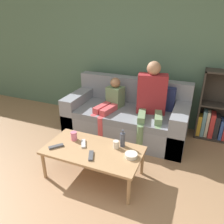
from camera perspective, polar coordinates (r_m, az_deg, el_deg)
wall_back at (r=3.71m, az=8.72°, el=16.34°), size 12.00×0.06×2.60m
couch at (r=3.51m, az=3.96°, el=-1.24°), size 1.87×0.89×0.86m
bookshelf at (r=3.72m, az=26.77°, el=-0.61°), size 0.74×0.28×1.07m
coffee_table at (r=2.59m, az=-4.96°, el=-10.31°), size 1.14×0.59×0.38m
person_adult at (r=3.20m, az=10.27°, el=3.64°), size 0.48×0.68×1.21m
person_child at (r=3.38m, az=-0.62°, el=2.00°), size 0.36×0.65×0.91m
cup_near at (r=2.56m, az=1.04°, el=-8.47°), size 0.07×0.07×0.09m
cup_far at (r=2.75m, az=-9.92°, el=-6.18°), size 0.08×0.08×0.11m
tv_remote_0 at (r=2.66m, az=-7.48°, el=-8.18°), size 0.13×0.17×0.02m
tv_remote_1 at (r=2.45m, az=-5.52°, el=-11.28°), size 0.11×0.17×0.02m
tv_remote_2 at (r=2.67m, az=-14.40°, el=-8.70°), size 0.15×0.16×0.02m
snack_bowl at (r=2.44m, az=5.03°, el=-11.21°), size 0.14×0.14×0.05m
bottle at (r=2.57m, az=2.77°, el=-7.15°), size 0.06×0.06×0.22m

